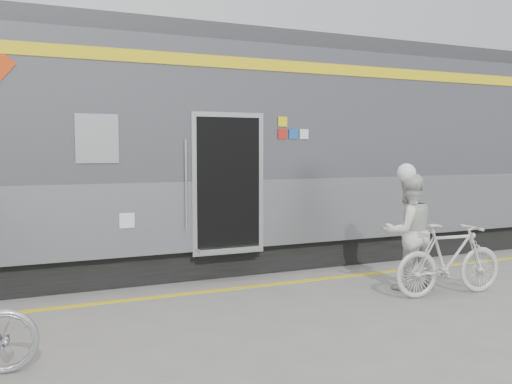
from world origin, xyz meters
TOP-DOWN VIEW (x-y plane):
  - ground at (0.00, 0.00)m, footprint 90.00×90.00m
  - train at (-1.53, 4.19)m, footprint 24.00×3.17m
  - safety_strip at (0.00, 2.15)m, footprint 24.00×0.12m
  - woman at (2.94, 1.13)m, footprint 0.90×0.73m
  - bicycle_right at (3.24, 0.58)m, footprint 1.79×0.66m
  - helmet_woman at (2.94, 1.13)m, footprint 0.28×0.28m

SIDE VIEW (x-z plane):
  - ground at x=0.00m, z-range 0.00..0.00m
  - safety_strip at x=0.00m, z-range 0.00..0.01m
  - bicycle_right at x=3.24m, z-range 0.00..1.05m
  - woman at x=2.94m, z-range 0.00..1.73m
  - helmet_woman at x=2.94m, z-range 1.73..2.01m
  - train at x=-1.53m, z-range 0.00..4.10m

